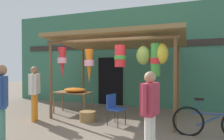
# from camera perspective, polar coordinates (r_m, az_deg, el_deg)

# --- Properties ---
(ground_plane) EXTENTS (30.00, 30.00, 0.00)m
(ground_plane) POSITION_cam_1_polar(r_m,az_deg,el_deg) (5.89, -1.31, -14.99)
(ground_plane) COLOR #756656
(shop_facade) EXTENTS (11.51, 0.29, 4.01)m
(shop_facade) POSITION_cam_1_polar(r_m,az_deg,el_deg) (8.30, 5.83, 3.66)
(shop_facade) COLOR #387056
(shop_facade) RESTS_ON ground_plane
(market_stall_canopy) EXTENTS (4.21, 2.58, 2.65)m
(market_stall_canopy) POSITION_cam_1_polar(r_m,az_deg,el_deg) (6.37, 1.50, 6.91)
(market_stall_canopy) COLOR brown
(market_stall_canopy) RESTS_ON ground_plane
(display_table) EXTENTS (1.29, 0.63, 0.74)m
(display_table) POSITION_cam_1_polar(r_m,az_deg,el_deg) (7.11, -11.14, -6.83)
(display_table) COLOR brown
(display_table) RESTS_ON ground_plane
(flower_heap_on_table) EXTENTS (0.80, 0.56, 0.15)m
(flower_heap_on_table) POSITION_cam_1_polar(r_m,az_deg,el_deg) (7.03, -10.45, -5.60)
(flower_heap_on_table) COLOR orange
(flower_heap_on_table) RESTS_ON display_table
(folding_chair) EXTENTS (0.50, 0.50, 0.84)m
(folding_chair) POSITION_cam_1_polar(r_m,az_deg,el_deg) (5.69, 0.62, -10.35)
(folding_chair) COLOR #2347A8
(folding_chair) RESTS_ON ground_plane
(wicker_basket_by_table) EXTENTS (0.48, 0.48, 0.29)m
(wicker_basket_by_table) POSITION_cam_1_polar(r_m,az_deg,el_deg) (6.13, -6.94, -12.95)
(wicker_basket_by_table) COLOR olive
(wicker_basket_by_table) RESTS_ON ground_plane
(parked_bicycle) EXTENTS (1.75, 0.44, 0.92)m
(parked_bicycle) POSITION_cam_1_polar(r_m,az_deg,el_deg) (5.20, 26.68, -13.31)
(parked_bicycle) COLOR black
(parked_bicycle) RESTS_ON ground_plane
(customer_foreground) EXTENTS (0.30, 0.58, 1.54)m
(customer_foreground) POSITION_cam_1_polar(r_m,az_deg,el_deg) (3.69, 10.78, -10.34)
(customer_foreground) COLOR silver
(customer_foreground) RESTS_ON ground_plane
(shopper_by_bananas) EXTENTS (0.43, 0.46, 1.67)m
(shopper_by_bananas) POSITION_cam_1_polar(r_m,az_deg,el_deg) (4.49, -29.08, -7.31)
(shopper_by_bananas) COLOR #4C8E7A
(shopper_by_bananas) RESTS_ON ground_plane
(passerby_at_right) EXTENTS (0.36, 0.55, 1.62)m
(passerby_at_right) POSITION_cam_1_polar(r_m,az_deg,el_deg) (6.43, -21.21, -5.01)
(passerby_at_right) COLOR orange
(passerby_at_right) RESTS_ON ground_plane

